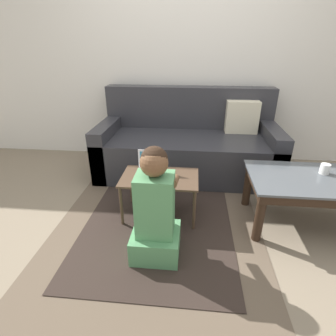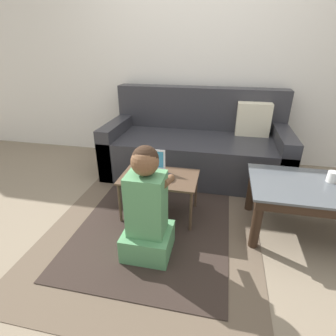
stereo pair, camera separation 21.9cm
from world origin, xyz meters
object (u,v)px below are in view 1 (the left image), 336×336
couch (188,145)px  computer_mouse (170,177)px  cup_on_table (325,169)px  laptop_desk (160,181)px  person_seated (155,212)px  laptop (150,171)px  coffee_table (318,186)px

couch → computer_mouse: couch is taller
couch → cup_on_table: bearing=-38.0°
couch → laptop_desk: couch is taller
person_seated → cup_on_table: bearing=23.2°
couch → person_seated: 1.44m
laptop → person_seated: person_seated is taller
couch → laptop_desk: (-0.21, -0.95, 0.02)m
laptop_desk → laptop: laptop is taller
coffee_table → computer_mouse: size_ratio=9.56×
laptop_desk → couch: bearing=77.7°
couch → cup_on_table: size_ratio=23.92×
laptop → couch: bearing=72.5°
laptop → computer_mouse: 0.18m
laptop_desk → computer_mouse: 0.11m
person_seated → computer_mouse: bearing=82.8°
person_seated → laptop_desk: bearing=93.7°
coffee_table → laptop_desk: size_ratio=1.68×
coffee_table → laptop_desk: (-1.26, 0.00, -0.03)m
couch → laptop_desk: bearing=-102.3°
computer_mouse → laptop: bearing=158.9°
laptop → cup_on_table: 1.41m
couch → person_seated: bearing=-97.1°
cup_on_table → computer_mouse: bearing=-174.7°
coffee_table → laptop: bearing=178.5°
coffee_table → cup_on_table: bearing=54.8°
computer_mouse → laptop_desk: bearing=158.7°
computer_mouse → cup_on_table: 1.24m
laptop → computer_mouse: bearing=-21.1°
computer_mouse → person_seated: 0.44m
couch → coffee_table: couch is taller
laptop → person_seated: size_ratio=0.27×
cup_on_table → laptop_desk: bearing=-176.4°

